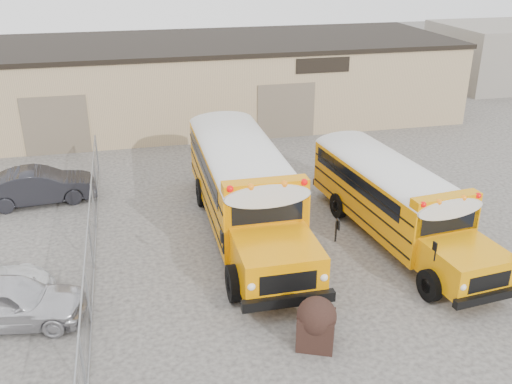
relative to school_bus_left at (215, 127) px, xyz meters
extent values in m
plane|color=#383633|center=(0.47, -11.63, -1.90)|extent=(120.00, 120.00, 0.00)
cube|color=#967D5D|center=(0.47, 8.37, 0.35)|extent=(30.00, 10.00, 4.50)
cube|color=black|center=(0.47, 8.37, 2.65)|extent=(30.20, 10.20, 0.25)
cube|color=black|center=(6.47, 3.35, 2.00)|extent=(3.00, 0.08, 0.80)
cube|color=brown|center=(-7.53, 3.35, -0.40)|extent=(3.20, 0.08, 3.00)
cube|color=brown|center=(4.47, 3.35, -0.40)|extent=(3.20, 0.08, 3.00)
cylinder|color=gray|center=(-5.53, -14.63, -1.00)|extent=(0.07, 0.07, 1.80)
cylinder|color=gray|center=(-5.53, -11.63, -1.00)|extent=(0.07, 0.07, 1.80)
cylinder|color=gray|center=(-5.53, -8.63, -1.00)|extent=(0.07, 0.07, 1.80)
cylinder|color=gray|center=(-5.53, -5.63, -1.00)|extent=(0.07, 0.07, 1.80)
cylinder|color=gray|center=(-5.53, -2.63, -1.00)|extent=(0.07, 0.07, 1.80)
cylinder|color=gray|center=(-5.53, 0.37, -1.00)|extent=(0.07, 0.07, 1.80)
cylinder|color=gray|center=(-5.53, -8.63, -0.12)|extent=(0.05, 18.00, 0.05)
cylinder|color=gray|center=(-5.53, -8.63, -1.85)|extent=(0.05, 18.00, 0.05)
cube|color=gray|center=(-5.53, -8.63, -1.00)|extent=(0.02, 18.00, 1.70)
cube|color=gray|center=(24.47, 12.37, 0.30)|extent=(10.00, 8.00, 4.40)
cube|color=orange|center=(0.00, 0.48, -0.19)|extent=(2.80, 8.41, 2.27)
cube|color=orange|center=(-0.02, -4.93, -0.69)|extent=(2.44, 2.44, 1.27)
cube|color=black|center=(-0.02, -3.69, 0.44)|extent=(2.27, 0.08, 0.83)
cube|color=silver|center=(0.00, 0.48, 1.11)|extent=(2.80, 8.50, 0.44)
cube|color=orange|center=(-0.02, -3.44, 1.14)|extent=(2.71, 0.56, 0.40)
sphere|color=#E50705|center=(-1.18, -3.69, 1.27)|extent=(0.22, 0.22, 0.22)
sphere|color=#E50705|center=(1.14, -3.70, 1.27)|extent=(0.22, 0.22, 0.22)
sphere|color=orange|center=(-0.54, -3.69, 1.27)|extent=(0.22, 0.22, 0.22)
sphere|color=orange|center=(0.51, -3.70, 1.27)|extent=(0.22, 0.22, 0.22)
cube|color=black|center=(-0.03, -6.24, -1.19)|extent=(2.71, 0.26, 0.31)
cube|color=black|center=(0.02, 4.75, -1.19)|extent=(2.71, 0.23, 0.31)
cube|color=black|center=(0.00, 0.48, -0.27)|extent=(2.84, 8.24, 0.07)
cube|color=black|center=(0.00, 0.82, 0.44)|extent=(2.83, 7.09, 0.69)
cylinder|color=black|center=(-1.34, -4.80, -1.32)|extent=(0.31, 1.15, 1.15)
cylinder|color=black|center=(1.29, -4.82, -1.32)|extent=(0.31, 1.15, 1.15)
cylinder|color=black|center=(-1.31, 2.17, -1.32)|extent=(0.31, 1.15, 1.15)
cylinder|color=black|center=(1.32, 2.16, -1.32)|extent=(0.31, 1.15, 1.15)
cube|color=orange|center=(4.40, -2.44, -0.43)|extent=(3.14, 7.44, 1.95)
cube|color=orange|center=(4.90, -7.07, -0.86)|extent=(2.30, 2.30, 1.09)
cube|color=black|center=(4.78, -6.01, 0.12)|extent=(1.94, 0.27, 0.71)
cube|color=silver|center=(4.40, -2.44, 0.69)|extent=(3.14, 7.52, 0.38)
cube|color=orange|center=(4.76, -5.80, 0.72)|extent=(2.37, 0.72, 0.34)
sphere|color=#E50705|center=(3.79, -6.12, 0.83)|extent=(0.19, 0.19, 0.19)
sphere|color=#E50705|center=(5.77, -5.91, 0.83)|extent=(0.19, 0.19, 0.19)
sphere|color=orange|center=(4.33, -6.06, 0.83)|extent=(0.19, 0.19, 0.19)
sphere|color=orange|center=(5.23, -5.97, 0.83)|extent=(0.19, 0.19, 0.19)
cube|color=black|center=(5.02, -8.19, -1.29)|extent=(2.34, 0.46, 0.27)
cube|color=black|center=(4.00, 1.21, -1.29)|extent=(2.34, 0.44, 0.27)
cube|color=black|center=(4.40, -2.44, -0.50)|extent=(3.16, 7.30, 0.06)
cube|color=black|center=(4.37, -2.16, 0.12)|extent=(3.04, 6.31, 0.59)
cylinder|color=black|center=(3.76, -7.09, -1.40)|extent=(0.37, 1.01, 0.99)
cylinder|color=black|center=(6.01, -6.85, -1.40)|extent=(0.37, 1.01, 0.99)
cylinder|color=black|center=(3.12, -1.12, -1.40)|extent=(0.37, 1.01, 0.99)
cylinder|color=black|center=(5.37, -0.88, -1.40)|extent=(0.37, 1.01, 0.99)
cube|color=black|center=(0.37, -14.01, -1.42)|extent=(1.23, 1.19, 0.97)
sphere|color=black|center=(0.37, -14.01, -0.98)|extent=(1.06, 1.06, 1.06)
imported|color=silver|center=(-7.71, -11.13, -1.18)|extent=(4.44, 2.36, 1.44)
imported|color=black|center=(-7.78, -2.68, -1.17)|extent=(4.58, 2.01, 1.46)
camera|label=1|loc=(-4.00, -25.72, 8.02)|focal=40.00mm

